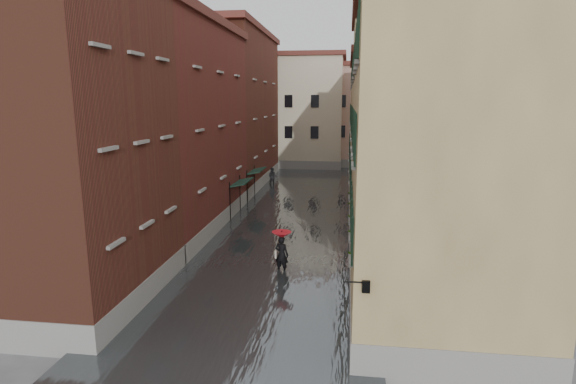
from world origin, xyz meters
The scene contains 16 objects.
ground centered at (0.00, 0.00, 0.00)m, with size 120.00×120.00×0.00m, color #545456.
floodwater centered at (0.00, 13.00, 0.10)m, with size 10.00×60.00×0.20m, color #484D50.
building_left_near centered at (-7.00, -2.00, 6.50)m, with size 6.00×8.00×13.00m, color brown.
building_left_mid centered at (-7.00, 9.00, 6.25)m, with size 6.00×14.00×12.50m, color #5C1F1D.
building_left_far centered at (-7.00, 24.00, 7.00)m, with size 6.00×16.00×14.00m, color brown.
building_right_near centered at (7.00, -2.00, 5.75)m, with size 6.00×8.00×11.50m, color olive.
building_right_mid centered at (7.00, 9.00, 6.50)m, with size 6.00×14.00×13.00m, color tan.
building_right_far centered at (7.00, 24.00, 5.75)m, with size 6.00×16.00×11.50m, color olive.
building_end_cream centered at (-3.00, 38.00, 6.50)m, with size 12.00×9.00×13.00m, color beige.
building_end_pink centered at (6.00, 40.00, 6.00)m, with size 10.00×9.00×12.00m, color tan.
awning_near centered at (-3.49, 11.91, 2.46)m, with size 1.09×2.90×2.80m.
awning_far centered at (-3.49, 17.11, 2.47)m, with size 1.09×2.95×2.80m.
wall_lantern centered at (4.33, -6.00, 3.01)m, with size 0.71×0.22×0.35m.
window_planters centered at (4.12, 0.52, 3.51)m, with size 0.59×10.33×0.84m.
pedestrian_main centered at (0.77, 2.03, 1.24)m, with size 0.96×0.96×2.06m.
pedestrian_far centered at (-3.31, 23.95, 0.89)m, with size 0.87×0.68×1.78m, color black.
Camera 1 is at (3.72, -18.01, 8.13)m, focal length 28.00 mm.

